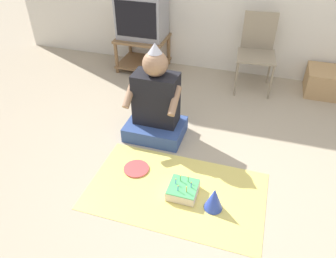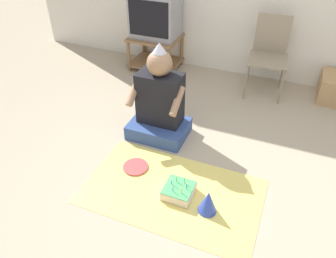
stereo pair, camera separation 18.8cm
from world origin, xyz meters
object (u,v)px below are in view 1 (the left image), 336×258
(person_seated, at_px, (156,105))
(birthday_cake, at_px, (183,190))
(folding_chair, at_px, (257,47))
(paper_plate, at_px, (136,169))
(tv, at_px, (142,16))
(party_hat_blue, at_px, (214,199))
(cardboard_box_stack, at_px, (329,82))

(person_seated, height_order, birthday_cake, person_seated)
(folding_chair, height_order, paper_plate, folding_chair)
(folding_chair, distance_m, person_seated, 1.50)
(tv, height_order, person_seated, tv)
(person_seated, relative_size, paper_plate, 4.24)
(person_seated, distance_m, birthday_cake, 0.87)
(tv, xyz_separation_m, birthday_cake, (1.09, -2.03, -0.64))
(birthday_cake, height_order, party_hat_blue, party_hat_blue)
(tv, height_order, birthday_cake, tv)
(cardboard_box_stack, xyz_separation_m, birthday_cake, (-1.19, -2.02, -0.10))
(person_seated, relative_size, birthday_cake, 4.09)
(tv, height_order, paper_plate, tv)
(birthday_cake, bearing_deg, folding_chair, 80.37)
(person_seated, height_order, party_hat_blue, person_seated)
(folding_chair, height_order, birthday_cake, folding_chair)
(person_seated, distance_m, paper_plate, 0.63)
(party_hat_blue, bearing_deg, cardboard_box_stack, 65.88)
(tv, bearing_deg, party_hat_blue, -57.33)
(person_seated, bearing_deg, paper_plate, -89.68)
(folding_chair, bearing_deg, tv, 176.85)
(tv, distance_m, birthday_cake, 2.39)
(cardboard_box_stack, height_order, person_seated, person_seated)
(tv, height_order, folding_chair, tv)
(folding_chair, relative_size, birthday_cake, 3.78)
(birthday_cake, bearing_deg, paper_plate, 161.79)
(folding_chair, bearing_deg, party_hat_blue, -92.16)
(folding_chair, xyz_separation_m, cardboard_box_stack, (0.86, 0.07, -0.34))
(tv, bearing_deg, cardboard_box_stack, -0.15)
(cardboard_box_stack, relative_size, birthday_cake, 2.24)
(birthday_cake, bearing_deg, cardboard_box_stack, 59.50)
(paper_plate, bearing_deg, person_seated, 90.32)
(cardboard_box_stack, distance_m, paper_plate, 2.50)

